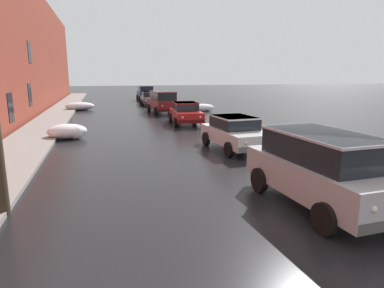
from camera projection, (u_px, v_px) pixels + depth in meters
The scene contains 10 objects.
left_sidewalk_slab at pixel (35, 136), 17.26m from camera, with size 2.43×80.00×0.13m, color gray.
snow_bank_near_corner_left at pixel (69, 131), 16.72m from camera, with size 1.94×1.32×0.75m.
snow_bank_along_left_kerb at pixel (202, 108), 29.05m from camera, with size 2.21×1.09×0.68m.
snow_bank_mid_block_left at pixel (80, 106), 30.17m from camera, with size 2.55×1.46×0.73m.
suv_silver_approaching_near_lane at pixel (323, 167), 8.05m from camera, with size 2.29×4.37×1.82m.
sedan_white_parked_kerbside_close at pixel (235, 132), 14.36m from camera, with size 2.20×4.03×1.42m.
sedan_red_parked_kerbside_mid at pixel (186, 113), 21.66m from camera, with size 2.09×3.97×1.42m.
suv_maroon_parked_far_down_block at pixel (163, 101), 27.71m from camera, with size 2.27×4.50×1.82m.
sedan_grey_queued_behind_truck at pixel (150, 98), 35.03m from camera, with size 2.07×3.96×1.42m.
suv_darkblue_at_far_intersection at pixel (146, 93), 41.21m from camera, with size 2.11×4.72×1.82m.
Camera 1 is at (-3.14, -0.55, 3.19)m, focal length 30.93 mm.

